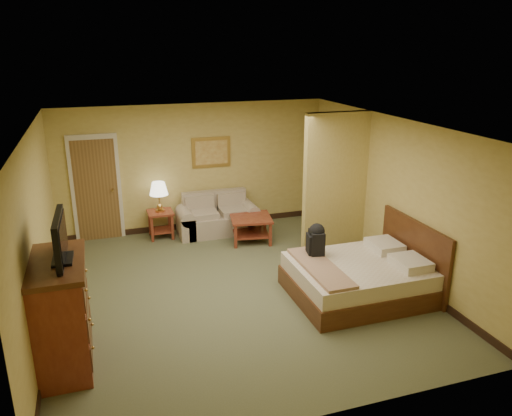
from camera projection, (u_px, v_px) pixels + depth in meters
name	position (u px, v px, depth m)	size (l,w,h in m)	color
floor	(235.00, 290.00, 7.91)	(6.00, 6.00, 0.00)	#565B3A
ceiling	(233.00, 126.00, 7.10)	(6.00, 6.00, 0.00)	white
back_wall	(194.00, 168.00, 10.21)	(5.50, 0.02, 2.60)	tan
left_wall	(37.00, 233.00, 6.69)	(0.02, 6.00, 2.60)	tan
right_wall	(393.00, 196.00, 8.32)	(0.02, 6.00, 2.60)	tan
partition	(335.00, 185.00, 8.97)	(1.20, 0.15, 2.60)	tan
door	(96.00, 189.00, 9.68)	(0.94, 0.16, 2.10)	beige
baseboard	(197.00, 225.00, 10.59)	(5.50, 0.02, 0.12)	black
loveseat	(218.00, 220.00, 10.25)	(1.63, 0.76, 0.82)	tan
side_table	(161.00, 220.00, 9.95)	(0.50, 0.50, 0.55)	maroon
table_lamp	(159.00, 189.00, 9.75)	(0.36, 0.36, 0.60)	#B78B43
coffee_table	(251.00, 223.00, 9.78)	(0.90, 0.90, 0.50)	maroon
wall_picture	(211.00, 152.00, 10.20)	(0.80, 0.04, 0.62)	#B78E3F
dresser	(61.00, 314.00, 5.87)	(0.67, 1.27, 1.36)	maroon
tv	(60.00, 240.00, 5.61)	(0.23, 0.89, 0.54)	black
bed	(362.00, 277.00, 7.66)	(2.02, 1.72, 1.11)	#452210
backpack	(317.00, 239.00, 7.74)	(0.26, 0.34, 0.53)	black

